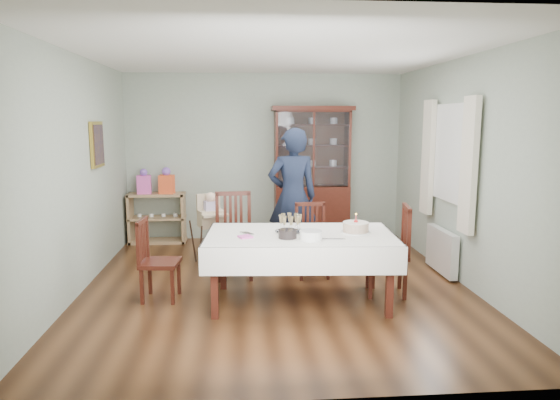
{
  "coord_description": "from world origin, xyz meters",
  "views": [
    {
      "loc": [
        -0.41,
        -5.73,
        1.96
      ],
      "look_at": [
        0.07,
        0.2,
        1.0
      ],
      "focal_mm": 32.0,
      "sensor_mm": 36.0,
      "label": 1
    }
  ],
  "objects": [
    {
      "name": "radiator",
      "position": [
        2.16,
        0.3,
        0.3
      ],
      "size": [
        0.1,
        0.8,
        0.55
      ],
      "primitive_type": "cube",
      "color": "white",
      "rests_on": "floor"
    },
    {
      "name": "window",
      "position": [
        2.22,
        0.3,
        1.55
      ],
      "size": [
        0.04,
        1.02,
        1.22
      ],
      "primitive_type": "cube",
      "color": "white",
      "rests_on": "room_shell"
    },
    {
      "name": "plate_stack_dark",
      "position": [
        0.07,
        -0.76,
        0.81
      ],
      "size": [
        0.21,
        0.21,
        0.09
      ],
      "primitive_type": "cylinder",
      "rotation": [
        0.0,
        0.0,
        0.12
      ],
      "color": "black",
      "rests_on": "dining_table"
    },
    {
      "name": "curtain_left",
      "position": [
        2.16,
        -0.32,
        1.45
      ],
      "size": [
        0.07,
        0.3,
        1.55
      ],
      "primitive_type": "cube",
      "color": "silver",
      "rests_on": "room_shell"
    },
    {
      "name": "floor",
      "position": [
        0.0,
        0.0,
        0.0
      ],
      "size": [
        5.0,
        5.0,
        0.0
      ],
      "primitive_type": "plane",
      "color": "#593319",
      "rests_on": "ground"
    },
    {
      "name": "dining_table",
      "position": [
        0.22,
        -0.57,
        0.38
      ],
      "size": [
        2.07,
        1.28,
        0.76
      ],
      "rotation": [
        0.0,
        0.0,
        -0.07
      ],
      "color": "#441911",
      "rests_on": "floor"
    },
    {
      "name": "chair_end_right",
      "position": [
        1.25,
        -0.39,
        0.3
      ],
      "size": [
        0.53,
        0.53,
        1.02
      ],
      "rotation": [
        0.0,
        0.0,
        -1.74
      ],
      "color": "#441911",
      "rests_on": "floor"
    },
    {
      "name": "china_cabinet",
      "position": [
        0.75,
        2.26,
        1.12
      ],
      "size": [
        1.3,
        0.48,
        2.18
      ],
      "color": "#441911",
      "rests_on": "floor"
    },
    {
      "name": "cutlery",
      "position": [
        -0.38,
        -0.52,
        0.77
      ],
      "size": [
        0.17,
        0.18,
        0.01
      ],
      "primitive_type": null,
      "rotation": [
        0.0,
        0.0,
        0.53
      ],
      "color": "silver",
      "rests_on": "dining_table"
    },
    {
      "name": "chair_far_right",
      "position": [
        0.49,
        0.35,
        0.27
      ],
      "size": [
        0.43,
        0.43,
        0.91
      ],
      "rotation": [
        0.0,
        0.0,
        0.04
      ],
      "color": "#441911",
      "rests_on": "floor"
    },
    {
      "name": "gift_bag_pink",
      "position": [
        -1.93,
        2.26,
        0.98
      ],
      "size": [
        0.22,
        0.15,
        0.4
      ],
      "color": "#E755B7",
      "rests_on": "sideboard"
    },
    {
      "name": "champagne_tray",
      "position": [
        0.12,
        -0.51,
        0.82
      ],
      "size": [
        0.33,
        0.33,
        0.2
      ],
      "color": "silver",
      "rests_on": "dining_table"
    },
    {
      "name": "plate_stack_white",
      "position": [
        0.29,
        -0.87,
        0.81
      ],
      "size": [
        0.3,
        0.3,
        0.1
      ],
      "primitive_type": "cylinder",
      "rotation": [
        0.0,
        0.0,
        -0.35
      ],
      "color": "white",
      "rests_on": "dining_table"
    },
    {
      "name": "chair_end_left",
      "position": [
        -1.32,
        -0.36,
        0.27
      ],
      "size": [
        0.44,
        0.44,
        0.89
      ],
      "rotation": [
        0.0,
        0.0,
        1.48
      ],
      "color": "#441911",
      "rests_on": "floor"
    },
    {
      "name": "room_shell",
      "position": [
        0.0,
        0.53,
        1.7
      ],
      "size": [
        5.0,
        5.0,
        5.0
      ],
      "color": "#9EAA99",
      "rests_on": "floor"
    },
    {
      "name": "cake_knife",
      "position": [
        0.49,
        -0.86,
        0.77
      ],
      "size": [
        0.31,
        0.08,
        0.01
      ],
      "primitive_type": "cube",
      "rotation": [
        0.0,
        0.0,
        -0.16
      ],
      "color": "silver",
      "rests_on": "dining_table"
    },
    {
      "name": "high_chair",
      "position": [
        -0.81,
        0.98,
        0.39
      ],
      "size": [
        0.56,
        0.56,
        0.99
      ],
      "rotation": [
        0.0,
        0.0,
        0.33
      ],
      "color": "black",
      "rests_on": "floor"
    },
    {
      "name": "birthday_cake",
      "position": [
        0.82,
        -0.59,
        0.82
      ],
      "size": [
        0.32,
        0.32,
        0.22
      ],
      "color": "white",
      "rests_on": "dining_table"
    },
    {
      "name": "sideboard",
      "position": [
        -1.75,
        2.28,
        0.4
      ],
      "size": [
        0.9,
        0.38,
        0.8
      ],
      "color": "tan",
      "rests_on": "floor"
    },
    {
      "name": "napkin_stack",
      "position": [
        -0.37,
        -0.71,
        0.77
      ],
      "size": [
        0.17,
        0.17,
        0.02
      ],
      "primitive_type": "cube",
      "rotation": [
        0.0,
        0.0,
        0.42
      ],
      "color": "#E755B7",
      "rests_on": "dining_table"
    },
    {
      "name": "chair_far_left",
      "position": [
        -0.5,
        0.39,
        0.31
      ],
      "size": [
        0.5,
        0.5,
        1.06
      ],
      "rotation": [
        0.0,
        0.0,
        0.05
      ],
      "color": "#441911",
      "rests_on": "floor"
    },
    {
      "name": "picture_frame",
      "position": [
        -2.22,
        0.8,
        1.65
      ],
      "size": [
        0.04,
        0.48,
        0.58
      ],
      "primitive_type": "cube",
      "color": "gold",
      "rests_on": "room_shell"
    },
    {
      "name": "gift_bag_orange",
      "position": [
        -1.58,
        2.26,
        0.99
      ],
      "size": [
        0.25,
        0.19,
        0.42
      ],
      "color": "#FB5627",
      "rests_on": "sideboard"
    },
    {
      "name": "woman",
      "position": [
        0.29,
        0.92,
        0.93
      ],
      "size": [
        0.73,
        0.52,
        1.86
      ],
      "primitive_type": "imported",
      "rotation": [
        0.0,
        0.0,
        3.26
      ],
      "color": "black",
      "rests_on": "floor"
    },
    {
      "name": "curtain_right",
      "position": [
        2.16,
        0.92,
        1.45
      ],
      "size": [
        0.07,
        0.3,
        1.55
      ],
      "primitive_type": "cube",
      "color": "silver",
      "rests_on": "room_shell"
    }
  ]
}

